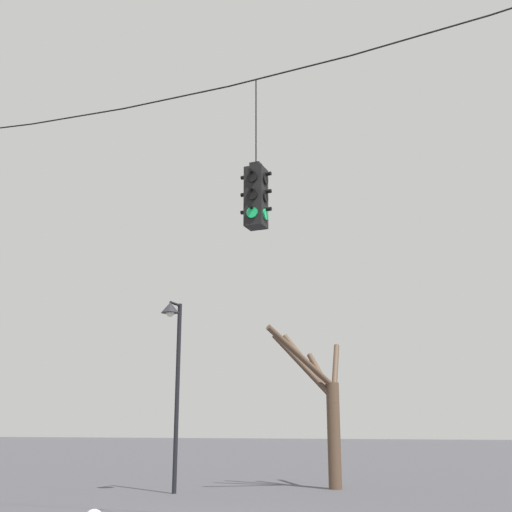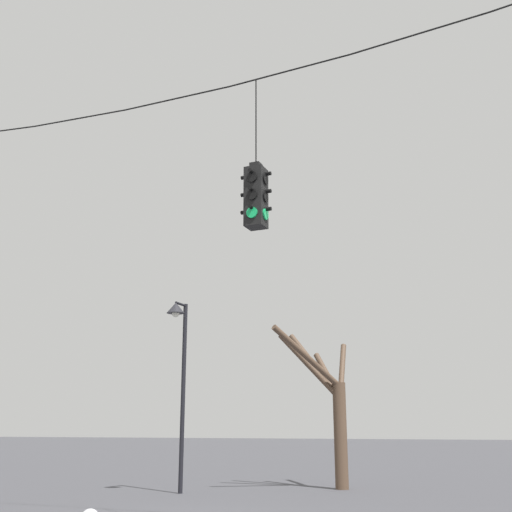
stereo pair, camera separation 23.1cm
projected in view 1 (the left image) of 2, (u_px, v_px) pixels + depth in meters
The scene contains 4 objects.
span_wire at pixel (175, 89), 12.71m from camera, with size 16.57×0.03×0.62m.
traffic_light_near_right_pole at pixel (256, 196), 11.43m from camera, with size 0.58×0.58×2.91m.
street_lamp at pixel (173, 347), 17.79m from camera, with size 0.50×0.86×5.13m.
bare_tree at pixel (324, 404), 18.97m from camera, with size 1.92×3.62×4.57m.
Camera 1 is at (5.76, -9.93, 1.67)m, focal length 45.00 mm.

